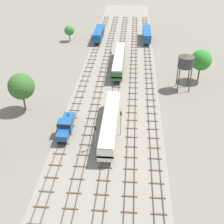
{
  "coord_description": "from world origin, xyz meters",
  "views": [
    {
      "loc": [
        3.96,
        -17.6,
        35.1
      ],
      "look_at": [
        0.0,
        35.22,
        1.5
      ],
      "focal_mm": 46.9,
      "sensor_mm": 36.0,
      "label": 1
    }
  ],
  "objects_px": {
    "diesel_railcar_centre_left_near": "(110,122)",
    "freight_boxcar_far_left_midfar": "(99,33)",
    "signal_post_near": "(111,58)",
    "freight_boxcar_centre_right_far": "(147,34)",
    "shunter_loco_far_left_nearest": "(66,126)",
    "water_tower": "(186,62)",
    "signal_post_mid": "(121,120)",
    "signal_post_nearest": "(96,134)",
    "passenger_coach_centre_left_mid": "(119,60)"
  },
  "relations": [
    {
      "from": "diesel_railcar_centre_left_near",
      "to": "signal_post_nearest",
      "type": "distance_m",
      "value": 5.73
    },
    {
      "from": "diesel_railcar_centre_left_near",
      "to": "water_tower",
      "type": "xyz_separation_m",
      "value": [
        16.9,
        20.18,
        4.91
      ]
    },
    {
      "from": "diesel_railcar_centre_left_near",
      "to": "passenger_coach_centre_left_mid",
      "type": "relative_size",
      "value": 0.93
    },
    {
      "from": "freight_boxcar_centre_right_far",
      "to": "signal_post_mid",
      "type": "relative_size",
      "value": 2.47
    },
    {
      "from": "freight_boxcar_centre_right_far",
      "to": "signal_post_nearest",
      "type": "xyz_separation_m",
      "value": [
        -10.84,
        -62.8,
        0.96
      ]
    },
    {
      "from": "freight_boxcar_far_left_midfar",
      "to": "water_tower",
      "type": "relative_size",
      "value": 1.52
    },
    {
      "from": "shunter_loco_far_left_nearest",
      "to": "freight_boxcar_centre_right_far",
      "type": "bearing_deg",
      "value": 73.52
    },
    {
      "from": "shunter_loco_far_left_nearest",
      "to": "signal_post_nearest",
      "type": "height_order",
      "value": "signal_post_nearest"
    },
    {
      "from": "freight_boxcar_centre_right_far",
      "to": "shunter_loco_far_left_nearest",
      "type": "bearing_deg",
      "value": -106.48
    },
    {
      "from": "diesel_railcar_centre_left_near",
      "to": "freight_boxcar_far_left_midfar",
      "type": "relative_size",
      "value": 1.46
    },
    {
      "from": "diesel_railcar_centre_left_near",
      "to": "signal_post_nearest",
      "type": "bearing_deg",
      "value": -112.45
    },
    {
      "from": "water_tower",
      "to": "freight_boxcar_far_left_midfar",
      "type": "bearing_deg",
      "value": 124.85
    },
    {
      "from": "freight_boxcar_far_left_midfar",
      "to": "signal_post_near",
      "type": "bearing_deg",
      "value": -76.24
    },
    {
      "from": "freight_boxcar_far_left_midfar",
      "to": "shunter_loco_far_left_nearest",
      "type": "bearing_deg",
      "value": -90.01
    },
    {
      "from": "freight_boxcar_far_left_midfar",
      "to": "freight_boxcar_centre_right_far",
      "type": "height_order",
      "value": "same"
    },
    {
      "from": "passenger_coach_centre_left_mid",
      "to": "freight_boxcar_centre_right_far",
      "type": "bearing_deg",
      "value": 71.26
    },
    {
      "from": "freight_boxcar_centre_right_far",
      "to": "passenger_coach_centre_left_mid",
      "type": "bearing_deg",
      "value": -108.74
    },
    {
      "from": "diesel_railcar_centre_left_near",
      "to": "passenger_coach_centre_left_mid",
      "type": "distance_m",
      "value": 31.98
    },
    {
      "from": "freight_boxcar_far_left_midfar",
      "to": "signal_post_nearest",
      "type": "relative_size",
      "value": 2.61
    },
    {
      "from": "freight_boxcar_far_left_midfar",
      "to": "water_tower",
      "type": "height_order",
      "value": "water_tower"
    },
    {
      "from": "diesel_railcar_centre_left_near",
      "to": "freight_boxcar_centre_right_far",
      "type": "distance_m",
      "value": 58.2
    },
    {
      "from": "freight_boxcar_far_left_midfar",
      "to": "freight_boxcar_centre_right_far",
      "type": "xyz_separation_m",
      "value": [
        17.34,
        0.66,
        0.0
      ]
    },
    {
      "from": "diesel_railcar_centre_left_near",
      "to": "water_tower",
      "type": "relative_size",
      "value": 2.22
    },
    {
      "from": "freight_boxcar_far_left_midfar",
      "to": "signal_post_near",
      "type": "relative_size",
      "value": 2.4
    },
    {
      "from": "freight_boxcar_centre_right_far",
      "to": "water_tower",
      "type": "xyz_separation_m",
      "value": [
        8.23,
        -37.37,
        5.05
      ]
    },
    {
      "from": "water_tower",
      "to": "signal_post_near",
      "type": "height_order",
      "value": "water_tower"
    },
    {
      "from": "passenger_coach_centre_left_mid",
      "to": "freight_boxcar_centre_right_far",
      "type": "distance_m",
      "value": 27.0
    },
    {
      "from": "signal_post_mid",
      "to": "water_tower",
      "type": "bearing_deg",
      "value": 54.69
    },
    {
      "from": "passenger_coach_centre_left_mid",
      "to": "freight_boxcar_far_left_midfar",
      "type": "height_order",
      "value": "passenger_coach_centre_left_mid"
    },
    {
      "from": "passenger_coach_centre_left_mid",
      "to": "freight_boxcar_centre_right_far",
      "type": "height_order",
      "value": "passenger_coach_centre_left_mid"
    },
    {
      "from": "freight_boxcar_centre_right_far",
      "to": "freight_boxcar_far_left_midfar",
      "type": "bearing_deg",
      "value": -177.82
    },
    {
      "from": "diesel_railcar_centre_left_near",
      "to": "signal_post_near",
      "type": "bearing_deg",
      "value": 94.08
    },
    {
      "from": "freight_boxcar_far_left_midfar",
      "to": "signal_post_nearest",
      "type": "bearing_deg",
      "value": -84.03
    },
    {
      "from": "diesel_railcar_centre_left_near",
      "to": "signal_post_mid",
      "type": "distance_m",
      "value": 2.46
    },
    {
      "from": "freight_boxcar_centre_right_far",
      "to": "signal_post_mid",
      "type": "bearing_deg",
      "value": -96.38
    },
    {
      "from": "diesel_railcar_centre_left_near",
      "to": "signal_post_near",
      "type": "height_order",
      "value": "signal_post_near"
    },
    {
      "from": "signal_post_near",
      "to": "freight_boxcar_centre_right_far",
      "type": "bearing_deg",
      "value": 68.25
    },
    {
      "from": "water_tower",
      "to": "signal_post_nearest",
      "type": "bearing_deg",
      "value": -126.87
    },
    {
      "from": "diesel_railcar_centre_left_near",
      "to": "freight_boxcar_far_left_midfar",
      "type": "distance_m",
      "value": 57.55
    },
    {
      "from": "diesel_railcar_centre_left_near",
      "to": "signal_post_nearest",
      "type": "height_order",
      "value": "signal_post_nearest"
    },
    {
      "from": "freight_boxcar_centre_right_far",
      "to": "signal_post_nearest",
      "type": "relative_size",
      "value": 2.61
    },
    {
      "from": "shunter_loco_far_left_nearest",
      "to": "signal_post_near",
      "type": "xyz_separation_m",
      "value": [
        6.5,
        31.45,
        1.67
      ]
    },
    {
      "from": "signal_post_mid",
      "to": "freight_boxcar_far_left_midfar",
      "type": "bearing_deg",
      "value": 100.66
    },
    {
      "from": "freight_boxcar_centre_right_far",
      "to": "water_tower",
      "type": "distance_m",
      "value": 38.6
    },
    {
      "from": "freight_boxcar_centre_right_far",
      "to": "signal_post_nearest",
      "type": "bearing_deg",
      "value": -99.8
    },
    {
      "from": "water_tower",
      "to": "signal_post_mid",
      "type": "xyz_separation_m",
      "value": [
        -14.74,
        -20.8,
        -3.91
      ]
    },
    {
      "from": "freight_boxcar_far_left_midfar",
      "to": "signal_post_mid",
      "type": "xyz_separation_m",
      "value": [
        10.83,
        -57.51,
        1.14
      ]
    },
    {
      "from": "signal_post_near",
      "to": "passenger_coach_centre_left_mid",
      "type": "bearing_deg",
      "value": 36.49
    },
    {
      "from": "passenger_coach_centre_left_mid",
      "to": "freight_boxcar_far_left_midfar",
      "type": "distance_m",
      "value": 26.38
    },
    {
      "from": "water_tower",
      "to": "signal_post_mid",
      "type": "height_order",
      "value": "water_tower"
    }
  ]
}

